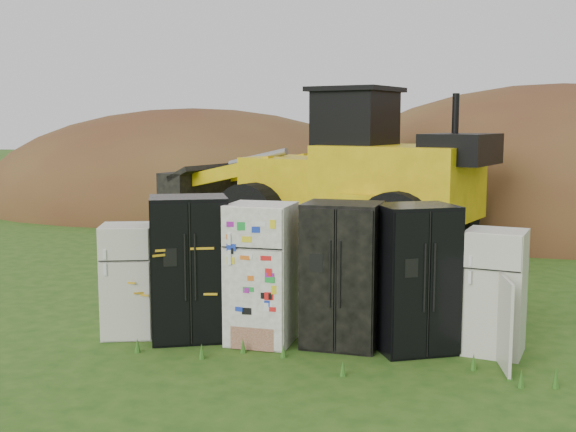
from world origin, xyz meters
name	(u,v)px	position (x,y,z in m)	size (l,w,h in m)	color
ground	(304,343)	(0.00, 0.00, 0.00)	(120.00, 120.00, 0.00)	#234B14
fridge_leftmost	(128,280)	(-2.45, -0.04, 0.77)	(0.68, 0.65, 1.54)	beige
fridge_black_side	(189,268)	(-1.58, -0.02, 0.97)	(1.01, 0.80, 1.94)	black
fridge_sticker	(261,274)	(-0.58, -0.03, 0.93)	(0.83, 0.77, 1.87)	white
fridge_dark_mid	(342,275)	(0.49, 0.02, 0.95)	(0.97, 0.79, 1.89)	black
fridge_black_right	(415,278)	(1.43, -0.02, 0.95)	(0.95, 0.79, 1.89)	black
fridge_open_door	(495,292)	(2.43, 0.03, 0.79)	(0.72, 0.66, 1.59)	beige
wheel_loader	(318,171)	(-0.72, 6.85, 1.83)	(7.57, 3.07, 3.66)	yellow
dirt_mound_right	(556,225)	(5.46, 12.13, 0.00)	(14.89, 10.92, 7.97)	#4E2719
dirt_mound_left	(194,205)	(-6.17, 15.02, 0.00)	(15.37, 11.53, 6.76)	#4E2719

